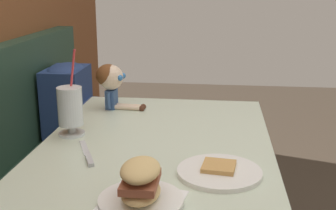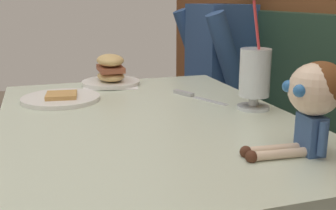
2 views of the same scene
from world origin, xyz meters
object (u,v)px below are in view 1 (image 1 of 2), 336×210
at_px(sandwich_plate, 141,187).
at_px(butter_knife, 88,157).
at_px(milkshake_glass, 70,108).
at_px(backpack, 69,99).
at_px(toast_plate, 219,171).
at_px(seated_doll, 111,80).

relative_size(sandwich_plate, butter_knife, 1.06).
relative_size(milkshake_glass, backpack, 0.78).
bearing_deg(butter_knife, sandwich_plate, -141.16).
relative_size(milkshake_glass, butter_knife, 1.42).
xyz_separation_m(toast_plate, butter_knife, (0.07, 0.42, -0.00)).
bearing_deg(sandwich_plate, toast_plate, -44.51).
height_order(milkshake_glass, butter_knife, milkshake_glass).
height_order(toast_plate, milkshake_glass, milkshake_glass).
bearing_deg(sandwich_plate, seated_doll, 18.47).
bearing_deg(butter_knife, seated_doll, 5.94).
relative_size(seated_doll, backpack, 0.55).
relative_size(toast_plate, seated_doll, 1.13).
relative_size(toast_plate, milkshake_glass, 0.79).
bearing_deg(backpack, milkshake_glass, -159.88).
height_order(toast_plate, backpack, backpack).
relative_size(toast_plate, sandwich_plate, 1.06).
height_order(milkshake_glass, backpack, milkshake_glass).
height_order(seated_doll, backpack, seated_doll).
distance_m(toast_plate, seated_doll, 0.80).
bearing_deg(backpack, toast_plate, -141.85).
xyz_separation_m(butter_knife, backpack, (0.97, 0.40, -0.09)).
relative_size(milkshake_glass, seated_doll, 1.42).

